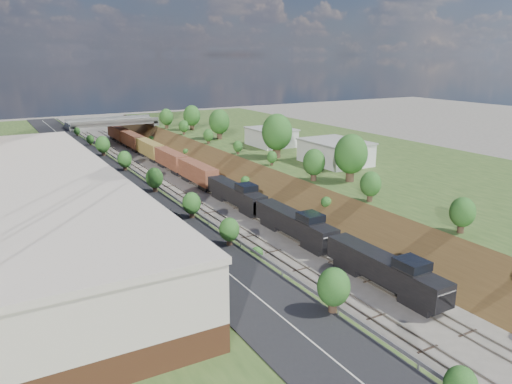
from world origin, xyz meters
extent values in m
plane|color=#6B665B|center=(0.00, 0.00, 0.00)|extent=(400.00, 400.00, 0.00)
cube|color=#304C1F|center=(33.00, 60.00, 2.50)|extent=(44.00, 180.00, 5.00)
cube|color=brown|center=(-11.00, 60.00, 0.00)|extent=(10.00, 180.00, 10.00)
cube|color=brown|center=(11.00, 60.00, 0.00)|extent=(10.00, 180.00, 10.00)
cube|color=gray|center=(-2.60, 60.00, 0.09)|extent=(1.58, 180.00, 0.18)
cube|color=gray|center=(2.60, 60.00, 0.09)|extent=(1.58, 180.00, 0.18)
cube|color=black|center=(-15.50, 60.00, 5.05)|extent=(8.00, 180.00, 0.10)
cube|color=#99999E|center=(-11.40, 60.00, 5.55)|extent=(0.06, 171.00, 0.30)
cube|color=brown|center=(-28.00, 38.00, 6.10)|extent=(14.00, 62.00, 2.20)
cube|color=beige|center=(-28.00, 38.00, 9.35)|extent=(14.00, 62.00, 4.30)
cube|color=beige|center=(-28.00, 38.00, 11.75)|extent=(14.30, 62.30, 0.50)
cube|color=gray|center=(-11.50, 122.00, 3.10)|extent=(1.50, 8.00, 6.20)
cube|color=gray|center=(11.50, 122.00, 3.10)|extent=(1.50, 8.00, 6.20)
cube|color=gray|center=(0.00, 122.00, 6.20)|extent=(24.00, 8.00, 1.00)
cube|color=gray|center=(0.00, 118.00, 7.00)|extent=(24.00, 0.30, 0.80)
cube|color=gray|center=(0.00, 126.00, 7.00)|extent=(24.00, 0.30, 0.80)
cube|color=silver|center=(23.50, 52.00, 7.00)|extent=(9.00, 12.00, 4.00)
cube|color=silver|center=(23.00, 74.00, 6.80)|extent=(8.00, 10.00, 3.60)
cylinder|color=#473323|center=(17.00, 40.00, 6.31)|extent=(1.30, 1.30, 2.62)
ellipsoid|color=#1F581F|center=(17.00, 40.00, 9.46)|extent=(5.25, 5.25, 6.30)
cylinder|color=#473323|center=(-11.80, 20.00, 5.61)|extent=(0.66, 0.66, 1.22)
ellipsoid|color=#1F581F|center=(-11.80, 20.00, 7.08)|extent=(2.45, 2.45, 2.94)
cube|color=black|center=(2.60, 11.52, 0.45)|extent=(2.40, 4.00, 0.90)
cube|color=black|center=(2.60, 16.77, 2.17)|extent=(2.75, 16.49, 2.55)
cube|color=black|center=(2.60, 10.02, 1.80)|extent=(2.53, 3.00, 1.80)
cube|color=silver|center=(2.60, 10.02, 2.80)|extent=(2.53, 3.00, 0.15)
cube|color=black|center=(2.60, 13.02, 4.10)|extent=(2.69, 3.10, 0.90)
cube|color=black|center=(2.60, 34.26, 2.17)|extent=(2.75, 16.49, 2.55)
cube|color=black|center=(2.60, 51.75, 2.17)|extent=(2.75, 16.49, 2.55)
cube|color=brown|center=(2.60, 97.86, 2.55)|extent=(2.75, 73.72, 3.30)
imported|color=black|center=(-16.02, 35.37, 6.00)|extent=(4.32, 7.00, 1.81)
camera|label=1|loc=(-34.16, -19.69, 24.48)|focal=35.00mm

